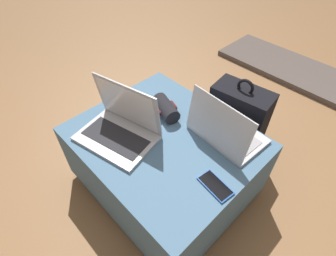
{
  "coord_description": "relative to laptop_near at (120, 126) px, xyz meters",
  "views": [
    {
      "loc": [
        0.62,
        -0.57,
        1.3
      ],
      "look_at": [
        0.03,
        -0.0,
        0.48
      ],
      "focal_mm": 28.0,
      "sensor_mm": 36.0,
      "label": 1
    }
  ],
  "objects": [
    {
      "name": "ground_plane",
      "position": [
        0.15,
        0.14,
        -0.45
      ],
      "size": [
        14.0,
        14.0,
        0.0
      ],
      "primitive_type": "plane",
      "color": "olive"
    },
    {
      "name": "cell_phone",
      "position": [
        0.49,
        0.1,
        -0.05
      ],
      "size": [
        0.15,
        0.09,
        0.01
      ],
      "rotation": [
        0.0,
        0.0,
        1.45
      ],
      "color": "#1E4C9E",
      "rests_on": "ottoman"
    },
    {
      "name": "backpack",
      "position": [
        0.25,
        0.63,
        -0.22
      ],
      "size": [
        0.34,
        0.25,
        0.54
      ],
      "rotation": [
        0.0,
        0.0,
        3.28
      ],
      "color": "black",
      "rests_on": "ground_plane"
    },
    {
      "name": "laptop_far",
      "position": [
        0.35,
        0.33,
        -0.0
      ],
      "size": [
        0.34,
        0.25,
        0.24
      ],
      "rotation": [
        0.0,
        0.0,
        3.08
      ],
      "color": "silver",
      "rests_on": "ottoman"
    },
    {
      "name": "fireplace_hearth",
      "position": [
        0.15,
        1.76,
        -0.43
      ],
      "size": [
        1.4,
        0.5,
        0.04
      ],
      "color": "#564C47",
      "rests_on": "ground_plane"
    },
    {
      "name": "wrist_brace",
      "position": [
        0.04,
        0.25,
        -0.01
      ],
      "size": [
        0.18,
        0.13,
        0.08
      ],
      "rotation": [
        0.0,
        0.0,
        2.83
      ],
      "color": "black",
      "rests_on": "ottoman"
    },
    {
      "name": "laptop_near",
      "position": [
        0.0,
        0.0,
        0.0
      ],
      "size": [
        0.4,
        0.32,
        0.26
      ],
      "rotation": [
        0.0,
        0.0,
        0.23
      ],
      "color": "#B7B7BC",
      "rests_on": "ottoman"
    },
    {
      "name": "ottoman",
      "position": [
        0.15,
        0.14,
        -0.25
      ],
      "size": [
        0.84,
        0.71,
        0.4
      ],
      "color": "#2A3D4E",
      "rests_on": "ground_plane"
    }
  ]
}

